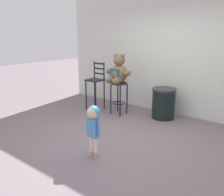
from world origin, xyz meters
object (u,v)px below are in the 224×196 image
Objects in this scene: bar_stool_with_teddy at (119,92)px; bar_chair_empty at (96,83)px; teddy_bear at (118,72)px; trash_bin at (163,103)px; child_walking at (93,120)px.

bar_chair_empty is at bearing -174.84° from bar_stool_with_teddy.
bar_stool_with_teddy is 0.71m from bar_chair_empty.
teddy_bear is 1.28m from trash_bin.
teddy_bear is at bearing 106.40° from child_walking.
child_walking is 2.57m from bar_chair_empty.
bar_stool_with_teddy is 0.92× the size of child_walking.
teddy_bear is 0.97× the size of trash_bin.
trash_bin is (-0.01, 2.39, -0.26)m from child_walking.
bar_chair_empty is (-0.69, -0.03, -0.34)m from teddy_bear.
child_walking is at bearing -63.04° from teddy_bear.
trash_bin is at bearing 15.15° from bar_chair_empty.
bar_stool_with_teddy is 0.49m from teddy_bear.
trash_bin is 0.58× the size of bar_chair_empty.
bar_chair_empty is at bearing -164.85° from trash_bin.
child_walking reaches higher than trash_bin.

